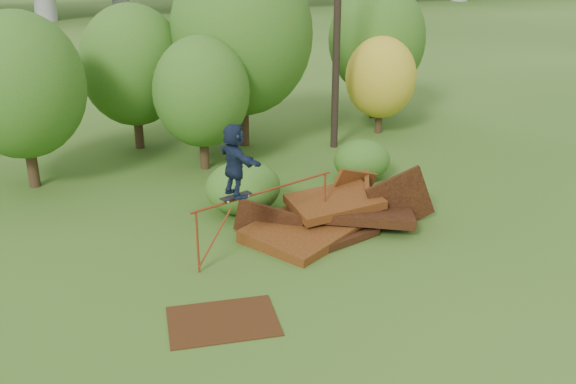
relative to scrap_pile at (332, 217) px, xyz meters
name	(u,v)px	position (x,y,z in m)	size (l,w,h in m)	color
ground	(352,273)	(-0.87, -2.56, -0.35)	(240.00, 240.00, 0.00)	#2D5116
scrap_pile	(332,217)	(0.00, 0.00, 0.00)	(5.91, 3.73, 2.12)	#3F1D0B
grind_rail	(266,202)	(-2.21, -0.33, 0.97)	(4.44, 1.15, 1.67)	maroon
skateboard	(236,196)	(-3.13, -0.56, 1.39)	(0.89, 0.43, 0.09)	black
skater	(235,160)	(-3.13, -0.56, 2.34)	(1.72, 0.55, 1.86)	#16213A
flat_plate	(223,321)	(-4.55, -3.20, -0.34)	(2.35, 1.68, 0.03)	#391F0C
tree_0	(20,86)	(-7.28, 7.33, 3.07)	(4.10, 4.10, 5.79)	black
tree_1	(133,65)	(-3.04, 10.06, 2.93)	(4.03, 4.03, 5.60)	black
tree_2	(201,92)	(-1.53, 6.55, 2.46)	(3.38, 3.38, 4.76)	black
tree_3	(242,34)	(0.86, 8.59, 4.06)	(5.43, 5.43, 7.54)	black
tree_4	(381,78)	(6.72, 7.71, 2.03)	(2.96, 2.96, 4.09)	black
tree_5	(377,39)	(7.92, 9.93, 3.25)	(4.35, 4.35, 6.11)	black
shrub_left	(243,187)	(-1.81, 2.22, 0.44)	(2.29, 2.12, 1.59)	#234B14
shrub_right	(362,160)	(2.94, 3.07, 0.35)	(1.97, 1.81, 1.40)	#234B14
utility_pole	(337,14)	(3.97, 6.76, 4.82)	(1.40, 0.28, 10.20)	black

